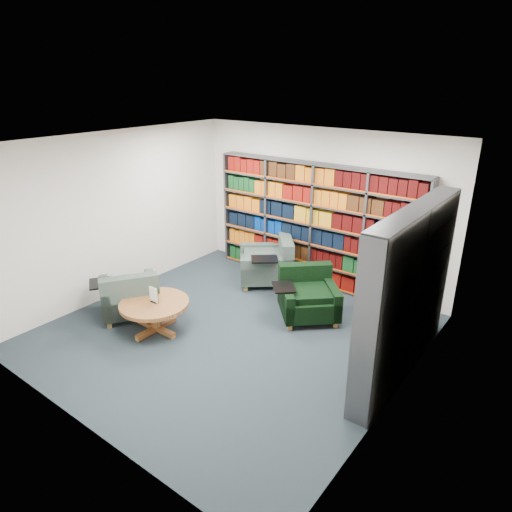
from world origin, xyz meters
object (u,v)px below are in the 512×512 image
Objects in this scene: coffee_table at (155,308)px; chair_teal_left at (271,264)px; chair_green_right at (307,297)px; chair_teal_front at (130,298)px.

chair_teal_left is at bearing 82.21° from coffee_table.
chair_teal_front reaches higher than chair_green_right.
chair_green_right is 1.18× the size of coffee_table.
chair_teal_front is (-1.02, -2.44, -0.03)m from chair_teal_left.
chair_teal_left reaches higher than coffee_table.
chair_teal_left is 2.64m from chair_teal_front.
chair_teal_left reaches higher than chair_green_right.
coffee_table is at bearing -130.68° from chair_green_right.
chair_teal_front is at bearing -142.16° from chair_green_right.
chair_teal_left is 1.09× the size of chair_green_right.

